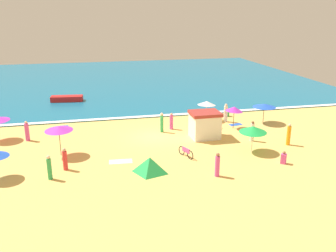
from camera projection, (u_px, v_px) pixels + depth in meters
ground_plane at (153, 137)px, 32.63m from camera, size 60.00×60.00×0.00m
ocean_water at (121, 80)px, 58.63m from camera, size 60.00×44.00×0.10m
wave_breaker_foam at (142, 117)px, 38.45m from camera, size 57.00×0.70×0.01m
lifeguard_cabana at (205, 125)px, 32.11m from camera, size 2.58×2.18×2.36m
beach_umbrella_1 at (207, 103)px, 36.98m from camera, size 2.60×2.60×2.07m
beach_umbrella_2 at (234, 109)px, 34.45m from camera, size 1.88×1.86×2.19m
beach_umbrella_3 at (264, 105)px, 36.08m from camera, size 3.01×3.01×1.98m
beach_umbrella_4 at (59, 128)px, 27.89m from camera, size 2.83×2.83×2.38m
beach_umbrella_6 at (253, 129)px, 28.69m from camera, size 2.71×2.72×2.17m
beach_tent at (150, 165)px, 25.26m from camera, size 2.40×2.27×1.17m
parked_bicycle at (186, 152)px, 28.10m from camera, size 0.72×1.72×0.76m
beachgoer_0 at (162, 123)px, 33.64m from camera, size 0.43×0.43×1.85m
beachgoer_1 at (226, 113)px, 36.79m from camera, size 0.47×0.47×1.88m
beachgoer_2 at (210, 119)px, 35.06m from camera, size 0.53×0.53×1.85m
beachgoer_4 at (227, 113)px, 38.85m from camera, size 0.40×0.40×0.92m
beachgoer_5 at (252, 132)px, 31.37m from camera, size 0.45×0.45×1.78m
beachgoer_6 at (27, 131)px, 31.47m from camera, size 0.38×0.38×1.76m
beachgoer_7 at (217, 165)px, 24.69m from camera, size 0.45×0.45×1.70m
beachgoer_8 at (49, 168)px, 24.24m from camera, size 0.34×0.34×1.70m
beachgoer_9 at (289, 135)px, 30.45m from camera, size 0.45×0.45×1.85m
beachgoer_10 at (65, 160)px, 25.70m from camera, size 0.45×0.45×1.63m
beachgoer_11 at (284, 158)px, 26.86m from camera, size 0.52×0.52×0.98m
beachgoer_12 at (171, 122)px, 34.54m from camera, size 0.43×0.43×1.59m
beach_towel_0 at (236, 125)px, 36.08m from camera, size 1.40×0.85×0.01m
beach_towel_1 at (121, 161)px, 27.32m from camera, size 1.78×0.97×0.01m
beach_towel_2 at (64, 128)px, 35.11m from camera, size 0.85×1.52×0.01m
beach_towel_3 at (209, 130)px, 34.39m from camera, size 1.81×1.75×0.01m
beach_towel_4 at (200, 123)px, 36.49m from camera, size 1.09×1.40×0.01m
small_boat_0 at (67, 99)px, 44.84m from camera, size 3.91×1.67×0.65m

